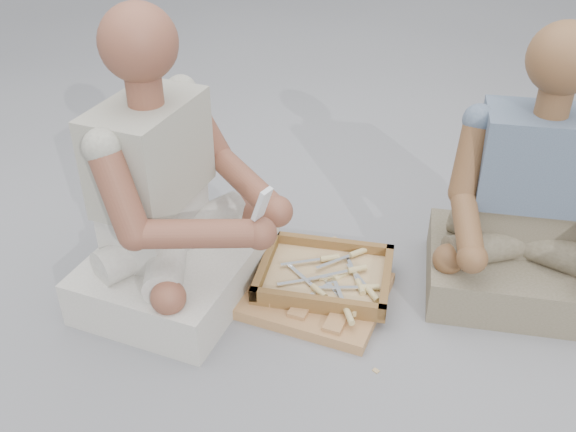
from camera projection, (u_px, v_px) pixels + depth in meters
The scene contains 28 objects.
ground at pixel (265, 325), 2.17m from camera, with size 60.00×60.00×0.00m, color gray.
carved_panel at pixel (296, 290), 2.29m from camera, with size 0.62×0.41×0.04m, color olive.
tool_tray at pixel (325, 276), 2.30m from camera, with size 0.56×0.51×0.06m.
chisel_0 at pixel (324, 259), 2.36m from camera, with size 0.17×0.17×0.02m.
chisel_1 at pixel (369, 291), 2.21m from camera, with size 0.19×0.14×0.02m.
chisel_2 at pixel (353, 254), 2.38m from camera, with size 0.12×0.20×0.02m.
chisel_3 at pixel (315, 288), 2.22m from camera, with size 0.21×0.11×0.02m.
chisel_4 at pixel (322, 277), 2.27m from camera, with size 0.17×0.17×0.02m.
chisel_5 at pixel (359, 283), 2.24m from camera, with size 0.16×0.18×0.02m.
chisel_6 at pixel (347, 312), 2.11m from camera, with size 0.16×0.17×0.02m.
chisel_7 at pixel (337, 278), 2.28m from camera, with size 0.07×0.22×0.02m.
chisel_8 at pixel (352, 270), 2.29m from camera, with size 0.16×0.18×0.02m.
chisel_9 at pixel (363, 287), 2.22m from camera, with size 0.20×0.13×0.02m.
chisel_10 at pixel (347, 304), 2.16m from camera, with size 0.20×0.13×0.02m.
wood_chip_0 at pixel (430, 262), 2.47m from camera, with size 0.02×0.01×0.00m, color #DEBE82.
wood_chip_1 at pixel (372, 255), 2.50m from camera, with size 0.02×0.01×0.00m, color #DEBE82.
wood_chip_2 at pixel (307, 326), 2.16m from camera, with size 0.02×0.01×0.00m, color #DEBE82.
wood_chip_3 at pixel (359, 304), 2.26m from camera, with size 0.02×0.01×0.00m, color #DEBE82.
wood_chip_4 at pixel (334, 238), 2.60m from camera, with size 0.02×0.01×0.00m, color #DEBE82.
wood_chip_5 at pixel (330, 299), 2.28m from camera, with size 0.02×0.01×0.00m, color #DEBE82.
wood_chip_6 at pixel (384, 308), 2.24m from camera, with size 0.02×0.01×0.00m, color #DEBE82.
wood_chip_7 at pixel (275, 276), 2.39m from camera, with size 0.02×0.01×0.00m, color #DEBE82.
wood_chip_8 at pixel (432, 266), 2.44m from camera, with size 0.02×0.01×0.00m, color #DEBE82.
wood_chip_9 at pixel (286, 245), 2.56m from camera, with size 0.02×0.01×0.00m, color #DEBE82.
wood_chip_10 at pixel (376, 371), 1.99m from camera, with size 0.02×0.01×0.00m, color #DEBE82.
craftsman at pixel (169, 206), 2.16m from camera, with size 0.73×0.73×1.02m.
companion at pixel (529, 212), 2.17m from camera, with size 0.75×0.67×0.96m.
mobile_phone at pixel (262, 204), 1.91m from camera, with size 0.06×0.05×0.11m.
Camera 1 is at (0.91, -1.34, 1.49)m, focal length 40.00 mm.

